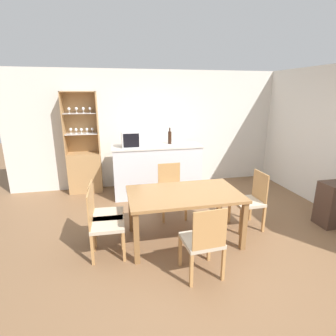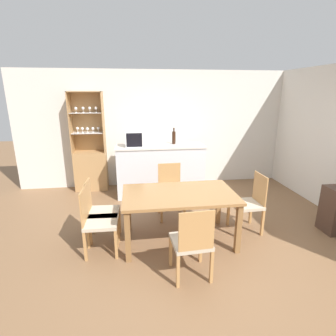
% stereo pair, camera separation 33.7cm
% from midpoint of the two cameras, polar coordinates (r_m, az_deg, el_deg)
% --- Properties ---
extents(ground_plane, '(18.00, 18.00, 0.00)m').
position_cam_midpoint_polar(ground_plane, '(3.99, 9.15, -15.50)').
color(ground_plane, brown).
extents(wall_back, '(6.80, 0.06, 2.55)m').
position_cam_midpoint_polar(wall_back, '(6.01, 2.44, 8.46)').
color(wall_back, silver).
rests_on(wall_back, ground_plane).
extents(kitchen_counter, '(1.80, 0.59, 1.04)m').
position_cam_midpoint_polar(kitchen_counter, '(5.43, 0.12, -0.49)').
color(kitchen_counter, silver).
rests_on(kitchen_counter, ground_plane).
extents(display_cabinet, '(0.68, 0.36, 2.10)m').
position_cam_midpoint_polar(display_cabinet, '(5.90, -14.92, 1.20)').
color(display_cabinet, tan).
rests_on(display_cabinet, ground_plane).
extents(dining_table, '(1.56, 0.94, 0.73)m').
position_cam_midpoint_polar(dining_table, '(3.70, 5.08, -6.76)').
color(dining_table, olive).
rests_on(dining_table, ground_plane).
extents(dining_chair_side_left_near, '(0.44, 0.44, 0.90)m').
position_cam_midpoint_polar(dining_chair_side_left_near, '(3.58, -12.46, -11.23)').
color(dining_chair_side_left_near, '#C1B299').
rests_on(dining_chair_side_left_near, ground_plane).
extents(dining_chair_head_far, '(0.44, 0.44, 0.90)m').
position_cam_midpoint_polar(dining_chair_head_far, '(4.50, 2.75, -5.04)').
color(dining_chair_head_far, '#C1B299').
rests_on(dining_chair_head_far, ground_plane).
extents(dining_chair_head_near, '(0.45, 0.45, 0.90)m').
position_cam_midpoint_polar(dining_chair_head_near, '(3.10, 8.45, -15.72)').
color(dining_chair_head_near, '#C1B299').
rests_on(dining_chair_head_near, ground_plane).
extents(dining_chair_side_left_far, '(0.45, 0.45, 0.90)m').
position_cam_midpoint_polar(dining_chair_side_left_far, '(3.84, -12.15, -9.29)').
color(dining_chair_side_left_far, '#C1B299').
rests_on(dining_chair_side_left_far, ground_plane).
extents(dining_chair_side_right_far, '(0.44, 0.44, 0.90)m').
position_cam_midpoint_polar(dining_chair_side_right_far, '(4.27, 19.43, -7.21)').
color(dining_chair_side_right_far, '#C1B299').
rests_on(dining_chair_side_right_far, ground_plane).
extents(microwave, '(0.47, 0.34, 0.30)m').
position_cam_midpoint_polar(microwave, '(5.24, -4.83, 6.39)').
color(microwave, silver).
rests_on(microwave, kitchen_counter).
extents(wine_bottle, '(0.07, 0.07, 0.33)m').
position_cam_midpoint_polar(wine_bottle, '(5.46, 3.06, 6.67)').
color(wine_bottle, black).
rests_on(wine_bottle, kitchen_counter).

